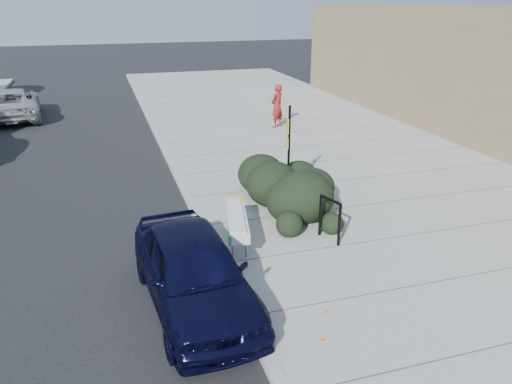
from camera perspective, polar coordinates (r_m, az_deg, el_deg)
ground at (r=10.91m, az=-3.87°, el=-8.84°), size 120.00×120.00×0.00m
sidewalk_near at (r=17.03m, az=10.61°, el=2.45°), size 11.20×50.00×0.15m
curb_near at (r=15.33m, az=-8.30°, el=0.50°), size 0.22×50.00×0.17m
bench at (r=11.59m, az=-2.23°, el=-3.12°), size 0.90×2.26×0.67m
bike_rack at (r=11.66m, az=8.45°, el=-2.65°), size 0.26×0.70×1.05m
sign_post at (r=13.92m, az=3.72°, el=5.26°), size 0.13×0.30×2.62m
hedge at (r=13.48m, az=4.83°, el=1.19°), size 2.20×3.91×1.41m
sedan_navy at (r=9.45m, az=-7.12°, el=-8.90°), size 2.10×4.49×1.49m
suv_silver at (r=27.07m, az=-26.11°, el=9.06°), size 2.92×5.46×1.46m
pedestrian at (r=22.04m, az=2.42°, el=9.79°), size 0.82×0.75×1.87m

